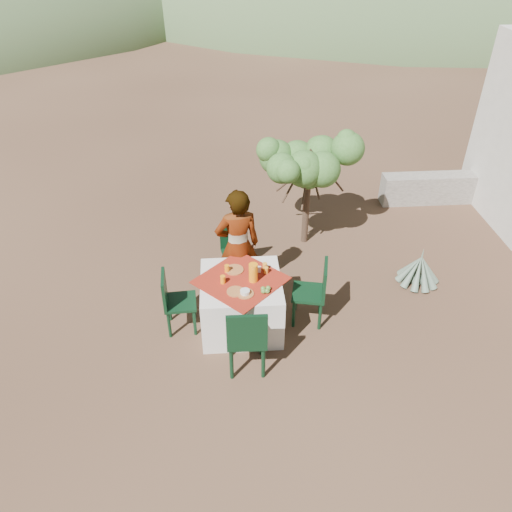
{
  "coord_description": "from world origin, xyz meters",
  "views": [
    {
      "loc": [
        -0.65,
        -4.69,
        4.63
      ],
      "look_at": [
        -0.26,
        0.66,
        0.84
      ],
      "focal_mm": 35.0,
      "sensor_mm": 36.0,
      "label": 1
    }
  ],
  "objects_px": {
    "table": "(241,303)",
    "chair_right": "(315,290)",
    "chair_far": "(235,248)",
    "chair_near": "(247,338)",
    "juice_pitcher": "(253,273)",
    "agave": "(419,270)",
    "person": "(238,246)",
    "shrub_tree": "(312,167)",
    "chair_left": "(174,299)"
  },
  "relations": [
    {
      "from": "chair_near",
      "to": "chair_right",
      "type": "bearing_deg",
      "value": -136.51
    },
    {
      "from": "chair_far",
      "to": "agave",
      "type": "xyz_separation_m",
      "value": [
        2.7,
        -0.41,
        -0.24
      ]
    },
    {
      "from": "table",
      "to": "chair_right",
      "type": "xyz_separation_m",
      "value": [
        0.96,
        0.03,
        0.13
      ]
    },
    {
      "from": "chair_right",
      "to": "person",
      "type": "xyz_separation_m",
      "value": [
        -0.97,
        0.61,
        0.33
      ]
    },
    {
      "from": "chair_left",
      "to": "chair_right",
      "type": "relative_size",
      "value": 0.95
    },
    {
      "from": "chair_near",
      "to": "chair_right",
      "type": "height_order",
      "value": "chair_near"
    },
    {
      "from": "chair_near",
      "to": "chair_right",
      "type": "relative_size",
      "value": 1.08
    },
    {
      "from": "chair_far",
      "to": "chair_near",
      "type": "xyz_separation_m",
      "value": [
        0.07,
        -1.96,
        0.09
      ]
    },
    {
      "from": "chair_near",
      "to": "chair_right",
      "type": "distance_m",
      "value": 1.26
    },
    {
      "from": "table",
      "to": "agave",
      "type": "relative_size",
      "value": 1.93
    },
    {
      "from": "person",
      "to": "agave",
      "type": "distance_m",
      "value": 2.73
    },
    {
      "from": "agave",
      "to": "table",
      "type": "bearing_deg",
      "value": -164.57
    },
    {
      "from": "shrub_tree",
      "to": "agave",
      "type": "distance_m",
      "value": 2.23
    },
    {
      "from": "table",
      "to": "agave",
      "type": "height_order",
      "value": "table"
    },
    {
      "from": "table",
      "to": "person",
      "type": "bearing_deg",
      "value": 90.87
    },
    {
      "from": "juice_pitcher",
      "to": "person",
      "type": "bearing_deg",
      "value": 104.0
    },
    {
      "from": "juice_pitcher",
      "to": "shrub_tree",
      "type": "bearing_deg",
      "value": 63.02
    },
    {
      "from": "chair_left",
      "to": "juice_pitcher",
      "type": "relative_size",
      "value": 3.48
    },
    {
      "from": "person",
      "to": "agave",
      "type": "bearing_deg",
      "value": 171.3
    },
    {
      "from": "chair_near",
      "to": "person",
      "type": "height_order",
      "value": "person"
    },
    {
      "from": "chair_left",
      "to": "chair_far",
      "type": "bearing_deg",
      "value": -39.12
    },
    {
      "from": "table",
      "to": "chair_far",
      "type": "distance_m",
      "value": 1.15
    },
    {
      "from": "chair_near",
      "to": "agave",
      "type": "bearing_deg",
      "value": -148.08
    },
    {
      "from": "table",
      "to": "juice_pitcher",
      "type": "bearing_deg",
      "value": -9.52
    },
    {
      "from": "person",
      "to": "table",
      "type": "bearing_deg",
      "value": 80.17
    },
    {
      "from": "shrub_tree",
      "to": "agave",
      "type": "xyz_separation_m",
      "value": [
        1.45,
        -1.29,
        -1.09
      ]
    },
    {
      "from": "table",
      "to": "agave",
      "type": "bearing_deg",
      "value": 15.43
    },
    {
      "from": "chair_left",
      "to": "shrub_tree",
      "type": "xyz_separation_m",
      "value": [
        2.06,
        2.01,
        0.83
      ]
    },
    {
      "from": "person",
      "to": "juice_pitcher",
      "type": "height_order",
      "value": "person"
    },
    {
      "from": "shrub_tree",
      "to": "agave",
      "type": "height_order",
      "value": "shrub_tree"
    },
    {
      "from": "chair_far",
      "to": "agave",
      "type": "height_order",
      "value": "chair_far"
    },
    {
      "from": "shrub_tree",
      "to": "juice_pitcher",
      "type": "xyz_separation_m",
      "value": [
        -1.04,
        -2.04,
        -0.43
      ]
    },
    {
      "from": "chair_far",
      "to": "juice_pitcher",
      "type": "distance_m",
      "value": 1.26
    },
    {
      "from": "person",
      "to": "shrub_tree",
      "type": "relative_size",
      "value": 1.01
    },
    {
      "from": "table",
      "to": "person",
      "type": "distance_m",
      "value": 0.79
    },
    {
      "from": "chair_right",
      "to": "shrub_tree",
      "type": "relative_size",
      "value": 0.55
    },
    {
      "from": "shrub_tree",
      "to": "table",
      "type": "bearing_deg",
      "value": -120.67
    },
    {
      "from": "chair_left",
      "to": "chair_near",
      "type": "bearing_deg",
      "value": -136.24
    },
    {
      "from": "chair_left",
      "to": "juice_pitcher",
      "type": "height_order",
      "value": "juice_pitcher"
    },
    {
      "from": "chair_near",
      "to": "chair_far",
      "type": "bearing_deg",
      "value": -86.52
    },
    {
      "from": "chair_near",
      "to": "agave",
      "type": "xyz_separation_m",
      "value": [
        2.62,
        1.55,
        -0.33
      ]
    },
    {
      "from": "chair_far",
      "to": "chair_right",
      "type": "bearing_deg",
      "value": -58.23
    },
    {
      "from": "chair_near",
      "to": "agave",
      "type": "height_order",
      "value": "chair_near"
    },
    {
      "from": "table",
      "to": "juice_pitcher",
      "type": "height_order",
      "value": "juice_pitcher"
    },
    {
      "from": "chair_right",
      "to": "table",
      "type": "bearing_deg",
      "value": -75.85
    },
    {
      "from": "chair_far",
      "to": "chair_right",
      "type": "distance_m",
      "value": 1.5
    },
    {
      "from": "person",
      "to": "shrub_tree",
      "type": "xyz_separation_m",
      "value": [
        1.21,
        1.38,
        0.47
      ]
    },
    {
      "from": "person",
      "to": "chair_near",
      "type": "bearing_deg",
      "value": 80.73
    },
    {
      "from": "agave",
      "to": "person",
      "type": "bearing_deg",
      "value": -178.0
    },
    {
      "from": "table",
      "to": "chair_far",
      "type": "height_order",
      "value": "chair_far"
    }
  ]
}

